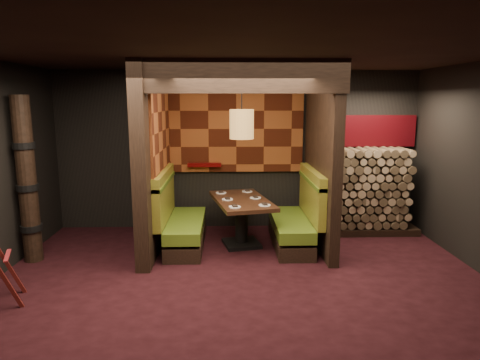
% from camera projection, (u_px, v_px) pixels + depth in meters
% --- Properties ---
extents(floor, '(6.50, 5.50, 0.02)m').
position_uv_depth(floor, '(243.00, 291.00, 5.33)').
color(floor, black).
rests_on(floor, ground).
extents(ceiling, '(6.50, 5.50, 0.02)m').
position_uv_depth(ceiling, '(244.00, 52.00, 4.80)').
color(ceiling, black).
rests_on(ceiling, ground).
extents(wall_back, '(6.50, 0.02, 2.85)m').
position_uv_depth(wall_back, '(238.00, 150.00, 7.77)').
color(wall_back, black).
rests_on(wall_back, ground).
extents(wall_front, '(6.50, 0.02, 2.85)m').
position_uv_depth(wall_front, '(262.00, 267.00, 2.35)').
color(wall_front, black).
rests_on(wall_front, ground).
extents(partition_left, '(0.20, 2.20, 2.85)m').
position_uv_depth(partition_left, '(153.00, 159.00, 6.64)').
color(partition_left, black).
rests_on(partition_left, floor).
extents(partition_right, '(0.15, 2.10, 2.85)m').
position_uv_depth(partition_right, '(321.00, 158.00, 6.77)').
color(partition_right, black).
rests_on(partition_right, floor).
extents(header_beam, '(2.85, 0.18, 0.44)m').
position_uv_depth(header_beam, '(239.00, 76.00, 5.53)').
color(header_beam, black).
rests_on(header_beam, partition_left).
extents(tapa_back_panel, '(2.40, 0.06, 1.55)m').
position_uv_depth(tapa_back_panel, '(236.00, 129.00, 7.65)').
color(tapa_back_panel, brown).
rests_on(tapa_back_panel, wall_back).
extents(tapa_side_panel, '(0.04, 1.85, 1.45)m').
position_uv_depth(tapa_side_panel, '(161.00, 131.00, 6.74)').
color(tapa_side_panel, brown).
rests_on(tapa_side_panel, partition_left).
extents(lacquer_shelf, '(0.60, 0.12, 0.07)m').
position_uv_depth(lacquer_shelf, '(204.00, 165.00, 7.69)').
color(lacquer_shelf, '#530606').
rests_on(lacquer_shelf, wall_back).
extents(booth_bench_left, '(0.68, 1.60, 1.14)m').
position_uv_depth(booth_bench_left, '(179.00, 222.00, 6.84)').
color(booth_bench_left, black).
rests_on(booth_bench_left, floor).
extents(booth_bench_right, '(0.68, 1.60, 1.14)m').
position_uv_depth(booth_bench_right, '(297.00, 221.00, 6.90)').
color(booth_bench_right, black).
rests_on(booth_bench_right, floor).
extents(dining_table, '(1.09, 1.60, 0.77)m').
position_uv_depth(dining_table, '(242.00, 213.00, 6.86)').
color(dining_table, black).
rests_on(dining_table, floor).
extents(place_settings, '(0.84, 1.26, 0.03)m').
position_uv_depth(place_settings, '(242.00, 198.00, 6.82)').
color(place_settings, white).
rests_on(place_settings, dining_table).
extents(pendant_lamp, '(0.37, 0.37, 1.11)m').
position_uv_depth(pendant_lamp, '(242.00, 124.00, 6.55)').
color(pendant_lamp, olive).
rests_on(pendant_lamp, ceiling).
extents(totem_column, '(0.31, 0.31, 2.40)m').
position_uv_depth(totem_column, '(27.00, 181.00, 6.09)').
color(totem_column, black).
rests_on(totem_column, floor).
extents(firewood_stack, '(1.73, 0.70, 1.50)m').
position_uv_depth(firewood_stack, '(367.00, 191.00, 7.56)').
color(firewood_stack, black).
rests_on(firewood_stack, floor).
extents(mosaic_header, '(1.83, 0.10, 0.56)m').
position_uv_depth(mosaic_header, '(364.00, 131.00, 7.70)').
color(mosaic_header, maroon).
rests_on(mosaic_header, wall_back).
extents(bay_front_post, '(0.08, 0.08, 2.85)m').
position_uv_depth(bay_front_post, '(323.00, 156.00, 7.03)').
color(bay_front_post, black).
rests_on(bay_front_post, floor).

